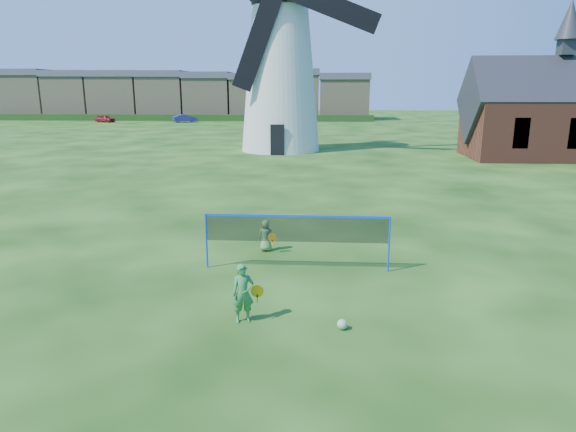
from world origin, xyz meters
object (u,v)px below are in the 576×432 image
Objects in this scene: windmill at (280,66)px; play_ball at (342,324)px; player_girl at (243,293)px; car_left at (105,119)px; player_boy at (266,235)px; chapel at (558,116)px; car_right at (185,118)px; badminton_net at (297,230)px.

windmill is 32.25m from play_ball.
player_girl is 71.99m from car_left.
car_left is (-30.66, 60.21, 0.06)m from player_boy.
car_left is at bearing 130.51° from windmill.
player_girl is at bearing -123.45° from chapel.
play_ball is 0.06× the size of car_right.
car_right is at bearing 89.25° from player_girl.
badminton_net is at bearing -125.37° from chapel.
windmill reaches higher than chapel.
car_left is (-29.03, 33.98, -6.02)m from windmill.
play_ball is at bearing -23.17° from player_girl.
car_left is (-30.70, 65.12, -0.09)m from player_girl.
windmill is at bearing 95.43° from badminton_net.
player_boy is 4.45× the size of play_ball.
play_ball is (1.12, -3.54, -1.03)m from badminton_net.
player_boy is at bearing -129.77° from car_left.
chapel is at bearing -158.50° from car_right.
chapel is at bearing -9.69° from windmill.
windmill reaches higher than play_ball.
car_left is 12.03m from car_right.
windmill is 88.61× the size of play_ball.
car_right reaches higher than player_boy.
badminton_net is at bearing 56.84° from player_girl.
player_girl is 1.31× the size of player_boy.
player_girl is 4.91m from player_boy.
badminton_net is 2.01m from player_boy.
windmill is 5.52× the size of car_right.
play_ball is 69.03m from car_right.
car_left is (-49.01, 37.39, -2.47)m from chapel.
car_right is at bearing 116.28° from windmill.
badminton_net is 1.43× the size of car_right.
badminton_net is 3.86m from play_ball.
chapel is 2.51× the size of badminton_net.
chapel is 30.00m from badminton_net.
windmill reaches higher than player_boy.
car_right is (-19.66, 62.28, -0.56)m from badminton_net.
car_right is (-20.78, 65.83, 0.47)m from play_ball.
player_girl reaches higher than car_left.
windmill reaches higher than badminton_net.
windmill reaches higher than player_girl.
car_right is at bearing -80.09° from player_boy.
windmill is 31.74m from player_girl.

